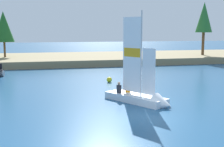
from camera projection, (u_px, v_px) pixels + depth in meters
ground_plane at (141, 117)px, 16.98m from camera, size 200.00×200.00×0.00m
shore_bank at (77, 59)px, 45.80m from camera, size 80.00×14.86×0.91m
shoreline_tree_midleft at (4, 27)px, 42.81m from camera, size 2.84×2.84×6.37m
shoreline_tree_centre at (204, 18)px, 46.38m from camera, size 2.50×2.50×7.93m
sailboat at (144, 97)px, 20.03m from camera, size 3.77×5.05×6.40m
channel_buoy at (109, 80)px, 28.11m from camera, size 0.48×0.48×0.48m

